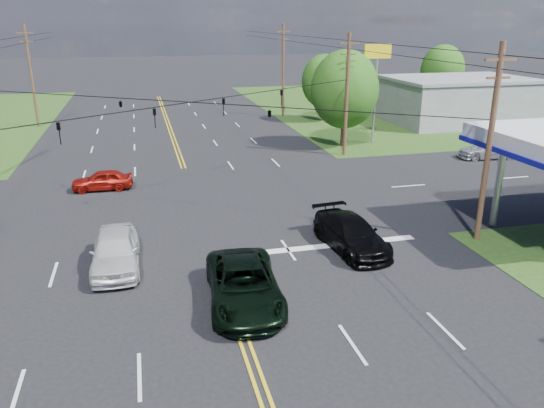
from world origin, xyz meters
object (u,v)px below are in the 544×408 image
object	(u,v)px
pickup_dkgreen	(244,285)
tree_right_b	(325,81)
pole_se	(489,143)
pickup_white	(115,250)
tree_far_r	(442,70)
pole_left_far	(31,75)
suv_black	(351,233)
tree_right_a	(345,89)
retail_ne	(457,101)
pole_right_far	(283,70)
pole_ne	(347,94)

from	to	relation	value
pickup_dkgreen	tree_right_b	bearing A→B (deg)	70.88
pole_se	pickup_white	xyz separation A→B (m)	(-17.36, 1.00, -4.07)
tree_right_b	pickup_white	size ratio (longest dim) A/B	1.42
tree_right_b	tree_far_r	xyz separation A→B (m)	(17.50, 6.00, 0.33)
pickup_dkgreen	pole_left_far	bearing A→B (deg)	113.10
suv_black	pickup_white	bearing A→B (deg)	171.59
tree_right_a	suv_black	world-z (taller)	tree_right_a
retail_ne	pole_left_far	world-z (taller)	pole_left_far
pole_se	tree_far_r	bearing A→B (deg)	61.70
pole_right_far	suv_black	world-z (taller)	pole_right_far
pole_right_far	pickup_dkgreen	xyz separation A→B (m)	(-12.50, -40.39, -4.36)
pole_se	pickup_dkgreen	world-z (taller)	pole_se
pole_right_far	pickup_dkgreen	size ratio (longest dim) A/B	1.73
tree_right_b	retail_ne	bearing A→B (deg)	-16.50
tree_right_a	pole_right_far	bearing A→B (deg)	93.58
pole_se	tree_right_b	size ratio (longest dim) A/B	1.34
tree_right_a	pickup_white	world-z (taller)	tree_right_a
tree_far_r	pickup_white	xyz separation A→B (m)	(-38.36, -38.00, -3.70)
pole_right_far	tree_far_r	xyz separation A→B (m)	(21.00, 2.00, -0.62)
retail_ne	suv_black	distance (m)	36.99
pole_right_far	tree_far_r	bearing A→B (deg)	5.44
tree_far_r	pickup_dkgreen	world-z (taller)	tree_far_r
pole_right_far	pole_se	bearing A→B (deg)	-90.00
retail_ne	tree_far_r	world-z (taller)	tree_far_r
retail_ne	pole_se	bearing A→B (deg)	-120.38
retail_ne	pole_ne	world-z (taller)	pole_ne
pole_ne	pickup_dkgreen	distance (m)	25.12
pickup_dkgreen	suv_black	size ratio (longest dim) A/B	1.09
tree_right_b	pickup_white	bearing A→B (deg)	-123.10
pole_right_far	tree_right_b	distance (m)	5.40
pole_ne	tree_far_r	bearing A→B (deg)	45.00
pole_se	suv_black	distance (m)	7.76
pole_se	tree_far_r	xyz separation A→B (m)	(21.00, 39.00, -0.37)
pole_right_far	suv_black	bearing A→B (deg)	-100.15
retail_ne	tree_right_a	world-z (taller)	tree_right_a
pickup_white	suv_black	bearing A→B (deg)	-2.05
pole_right_far	pickup_white	bearing A→B (deg)	-115.75
pole_ne	pole_left_far	bearing A→B (deg)	143.84
retail_ne	pole_right_far	size ratio (longest dim) A/B	1.40
tree_right_a	pole_se	bearing A→B (deg)	-92.73
retail_ne	pole_ne	bearing A→B (deg)	-147.09
retail_ne	pole_se	distance (m)	33.72
pole_right_far	tree_right_a	size ratio (longest dim) A/B	1.22
pole_ne	pole_se	bearing A→B (deg)	-90.00
pole_se	tree_right_b	world-z (taller)	pole_se
pole_se	tree_right_a	distance (m)	21.02
pole_ne	tree_right_b	xyz separation A→B (m)	(3.50, 15.00, -0.70)
pole_ne	pole_right_far	distance (m)	19.00
tree_far_r	pole_left_far	bearing A→B (deg)	-177.56
tree_right_b	pickup_dkgreen	bearing A→B (deg)	-113.73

